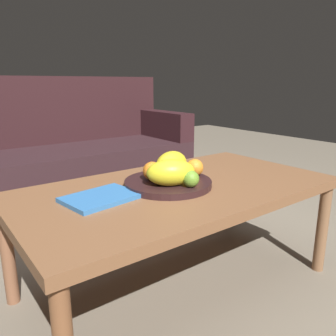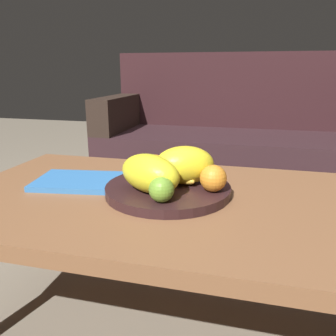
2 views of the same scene
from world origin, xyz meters
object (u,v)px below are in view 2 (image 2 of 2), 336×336
Objects in this scene: couch at (235,146)px; apple_front at (161,189)px; orange_left at (213,178)px; magazine at (78,181)px; fruit_bowl at (168,189)px; coffee_table at (180,212)px; banana_bunch at (173,171)px; melon_smaller_beside at (150,173)px; orange_front at (155,167)px; melon_large_front at (185,165)px.

apple_front is at bearing -94.05° from couch.
magazine is (-0.41, 0.03, -0.05)m from orange_left.
orange_left is (0.13, -0.02, 0.05)m from fruit_bowl.
coffee_table is at bearing -22.91° from fruit_bowl.
coffee_table is 20.38× the size of apple_front.
couch is (0.08, 1.36, -0.10)m from coffee_table.
coffee_table is 0.12m from banana_bunch.
apple_front is 0.25× the size of magazine.
melon_smaller_beside is 1.16× the size of banana_bunch.
orange_front is at bearing 111.45° from apple_front.
melon_large_front is 2.26× the size of orange_front.
fruit_bowl reaches higher than coffee_table.
coffee_table is at bearing 76.33° from apple_front.
orange_left reaches higher than apple_front.
orange_left is at bearing -17.57° from orange_front.
coffee_table is at bearing -14.11° from magazine.
melon_large_front is at bearing 79.72° from apple_front.
couch is at bearing 84.97° from fruit_bowl.
magazine is at bearing -106.99° from couch.
orange_front is (-0.02, 0.10, -0.01)m from melon_smaller_beside.
magazine is at bearing 175.53° from orange_left.
fruit_bowl is 0.06m from banana_bunch.
melon_large_front is 0.92× the size of melon_smaller_beside.
fruit_bowl is at bearing -38.95° from orange_front.
coffee_table is at bearing 31.28° from melon_smaller_beside.
orange_left reaches higher than banana_bunch.
magazine is (-0.24, -0.02, -0.05)m from orange_front.
orange_front reaches higher than fruit_bowl.
magazine is at bearing 176.76° from fruit_bowl.
melon_large_front is 0.34m from magazine.
banana_bunch is at bearing 93.24° from apple_front.
apple_front reaches higher than magazine.
orange_front is at bearing 173.29° from melon_large_front.
couch is at bearing 86.71° from coffee_table.
magazine is (-0.25, 0.08, -0.07)m from melon_smaller_beside.
couch is at bearing 86.67° from melon_large_front.
couch reaches higher than magazine.
orange_front is 0.24m from magazine.
couch is 4.87× the size of fruit_bowl.
banana_bunch is (-0.03, 0.05, 0.10)m from coffee_table.
coffee_table is at bearing -93.29° from couch.
melon_smaller_beside reaches higher than magazine.
apple_front is at bearing -51.79° from melon_smaller_beside.
melon_smaller_beside is 0.27m from magazine.
orange_left is 0.15m from apple_front.
orange_front is at bearing 162.43° from orange_left.
melon_smaller_beside is 0.08m from apple_front.
melon_large_front is at bearing 152.17° from orange_left.
orange_left reaches higher than coffee_table.
coffee_table is 0.15m from orange_front.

